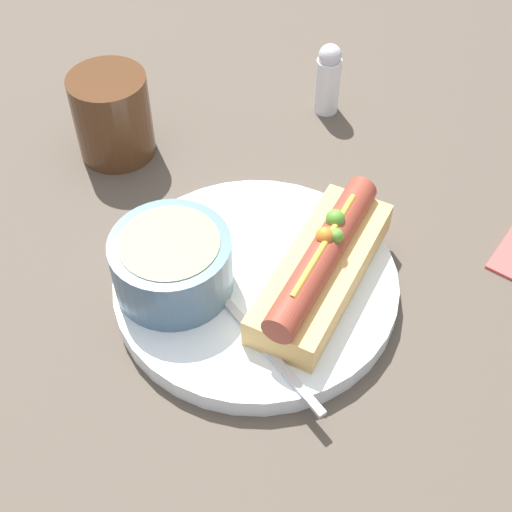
{
  "coord_description": "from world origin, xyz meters",
  "views": [
    {
      "loc": [
        -0.34,
        -0.2,
        0.5
      ],
      "look_at": [
        0.0,
        0.0,
        0.05
      ],
      "focal_mm": 50.0,
      "sensor_mm": 36.0,
      "label": 1
    }
  ],
  "objects": [
    {
      "name": "dinner_plate",
      "position": [
        0.0,
        0.0,
        0.01
      ],
      "size": [
        0.25,
        0.25,
        0.02
      ],
      "color": "white",
      "rests_on": "ground_plane"
    },
    {
      "name": "drinking_glass",
      "position": [
        0.09,
        0.22,
        0.05
      ],
      "size": [
        0.08,
        0.08,
        0.09
      ],
      "color": "#4C2D19",
      "rests_on": "ground_plane"
    },
    {
      "name": "salt_shaker",
      "position": [
        0.27,
        0.07,
        0.04
      ],
      "size": [
        0.03,
        0.03,
        0.08
      ],
      "color": "silver",
      "rests_on": "ground_plane"
    },
    {
      "name": "hot_dog",
      "position": [
        0.02,
        -0.05,
        0.04
      ],
      "size": [
        0.18,
        0.07,
        0.06
      ],
      "rotation": [
        0.0,
        0.0,
        0.06
      ],
      "color": "#DBAD60",
      "rests_on": "dinner_plate"
    },
    {
      "name": "ground_plane",
      "position": [
        0.0,
        0.0,
        0.0
      ],
      "size": [
        4.0,
        4.0,
        0.0
      ],
      "primitive_type": "plane",
      "color": "#4C4238"
    },
    {
      "name": "soup_bowl",
      "position": [
        -0.04,
        0.06,
        0.05
      ],
      "size": [
        0.1,
        0.1,
        0.05
      ],
      "color": "slate",
      "rests_on": "dinner_plate"
    },
    {
      "name": "spoon",
      "position": [
        -0.04,
        0.01,
        0.02
      ],
      "size": [
        0.09,
        0.17,
        0.01
      ],
      "rotation": [
        0.0,
        0.0,
        1.15
      ],
      "color": "#B7B7BC",
      "rests_on": "dinner_plate"
    }
  ]
}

